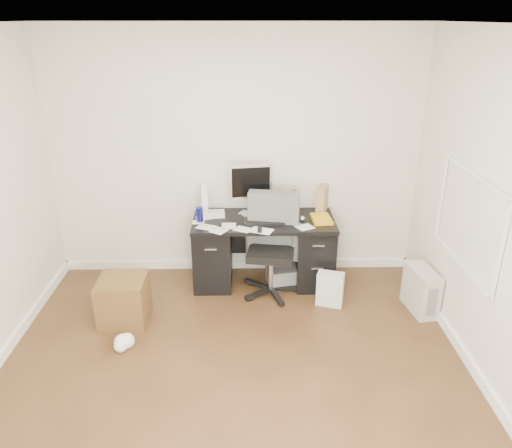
% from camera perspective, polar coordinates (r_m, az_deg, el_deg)
% --- Properties ---
extents(ground, '(4.00, 4.00, 0.00)m').
position_cam_1_polar(ground, '(4.25, -2.64, -17.53)').
color(ground, '#432815').
rests_on(ground, ground).
extents(room_shell, '(4.02, 4.02, 2.71)m').
position_cam_1_polar(room_shell, '(3.45, -2.58, 4.31)').
color(room_shell, white).
rests_on(room_shell, ground).
extents(desk, '(1.50, 0.70, 0.75)m').
position_cam_1_polar(desk, '(5.44, 0.87, -2.89)').
color(desk, black).
rests_on(desk, ground).
extents(loose_papers, '(1.10, 0.60, 0.00)m').
position_cam_1_polar(loose_papers, '(5.24, -1.28, 0.32)').
color(loose_papers, white).
rests_on(loose_papers, desk).
extents(lcd_monitor, '(0.49, 0.32, 0.58)m').
position_cam_1_polar(lcd_monitor, '(5.30, -0.62, 3.91)').
color(lcd_monitor, silver).
rests_on(lcd_monitor, desk).
extents(keyboard, '(0.45, 0.20, 0.02)m').
position_cam_1_polar(keyboard, '(5.19, 1.20, 0.23)').
color(keyboard, black).
rests_on(keyboard, desk).
extents(computer_mouse, '(0.07, 0.07, 0.06)m').
position_cam_1_polar(computer_mouse, '(5.25, 5.30, 0.61)').
color(computer_mouse, silver).
rests_on(computer_mouse, desk).
extents(travel_mug, '(0.08, 0.08, 0.16)m').
position_cam_1_polar(travel_mug, '(5.24, -6.45, 1.07)').
color(travel_mug, '#151591').
rests_on(travel_mug, desk).
extents(white_binder, '(0.16, 0.29, 0.33)m').
position_cam_1_polar(white_binder, '(5.37, -5.88, 2.63)').
color(white_binder, silver).
rests_on(white_binder, desk).
extents(magazine_file, '(0.20, 0.27, 0.28)m').
position_cam_1_polar(magazine_file, '(5.51, 7.56, 2.84)').
color(magazine_file, '#A17A4E').
rests_on(magazine_file, desk).
extents(pen_cup, '(0.14, 0.14, 0.26)m').
position_cam_1_polar(pen_cup, '(5.46, 4.24, 2.68)').
color(pen_cup, '#512D17').
rests_on(pen_cup, desk).
extents(yellow_book, '(0.23, 0.28, 0.05)m').
position_cam_1_polar(yellow_book, '(5.29, 7.54, 0.58)').
color(yellow_book, gold).
rests_on(yellow_book, desk).
extents(paper_remote, '(0.28, 0.25, 0.02)m').
position_cam_1_polar(paper_remote, '(5.01, 0.61, -0.67)').
color(paper_remote, white).
rests_on(paper_remote, desk).
extents(office_chair, '(0.70, 0.70, 1.08)m').
position_cam_1_polar(office_chair, '(5.17, 1.76, -2.62)').
color(office_chair, '#515351').
rests_on(office_chair, ground).
extents(pc_tower, '(0.27, 0.47, 0.45)m').
position_cam_1_polar(pc_tower, '(5.27, 18.34, -7.19)').
color(pc_tower, beige).
rests_on(pc_tower, ground).
extents(shopping_bag, '(0.31, 0.26, 0.36)m').
position_cam_1_polar(shopping_bag, '(5.17, 8.46, -7.36)').
color(shopping_bag, silver).
rests_on(shopping_bag, ground).
extents(wicker_basket, '(0.45, 0.45, 0.45)m').
position_cam_1_polar(wicker_basket, '(5.02, -14.89, -8.36)').
color(wicker_basket, '#513218').
rests_on(wicker_basket, ground).
extents(desk_printer, '(0.42, 0.37, 0.21)m').
position_cam_1_polar(desk_printer, '(5.52, 3.30, -5.89)').
color(desk_printer, slate).
rests_on(desk_printer, ground).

